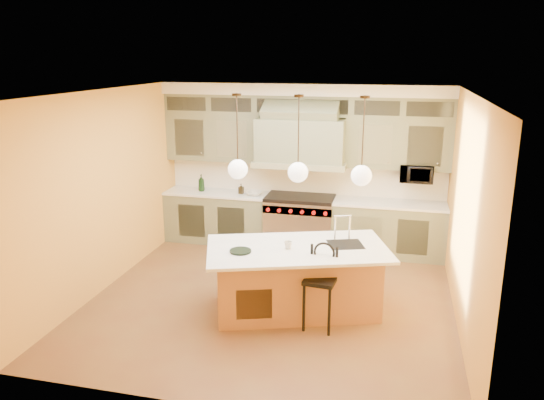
% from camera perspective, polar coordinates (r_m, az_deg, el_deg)
% --- Properties ---
extents(floor, '(5.00, 5.00, 0.00)m').
position_cam_1_polar(floor, '(7.71, 0.00, -10.54)').
color(floor, brown).
rests_on(floor, ground).
extents(ceiling, '(5.00, 5.00, 0.00)m').
position_cam_1_polar(ceiling, '(6.95, 0.00, 11.51)').
color(ceiling, white).
rests_on(ceiling, wall_back).
extents(wall_back, '(5.00, 0.00, 5.00)m').
position_cam_1_polar(wall_back, '(9.58, 3.49, 3.79)').
color(wall_back, gold).
rests_on(wall_back, ground).
extents(wall_front, '(5.00, 0.00, 5.00)m').
position_cam_1_polar(wall_front, '(4.93, -6.84, -7.64)').
color(wall_front, gold).
rests_on(wall_front, ground).
extents(wall_left, '(0.00, 5.00, 5.00)m').
position_cam_1_polar(wall_left, '(8.13, -17.41, 1.01)').
color(wall_left, gold).
rests_on(wall_left, ground).
extents(wall_right, '(0.00, 5.00, 5.00)m').
position_cam_1_polar(wall_right, '(7.07, 20.13, -1.34)').
color(wall_right, gold).
rests_on(wall_right, ground).
extents(back_cabinetry, '(5.00, 0.77, 2.90)m').
position_cam_1_polar(back_cabinetry, '(9.32, 3.20, 3.35)').
color(back_cabinetry, '#747B5B').
rests_on(back_cabinetry, floor).
extents(range, '(1.20, 0.74, 0.96)m').
position_cam_1_polar(range, '(9.48, 3.02, -2.35)').
color(range, silver).
rests_on(range, floor).
extents(kitchen_island, '(2.64, 1.95, 1.35)m').
position_cam_1_polar(kitchen_island, '(7.21, 2.70, -8.32)').
color(kitchen_island, '#AF723E').
rests_on(kitchen_island, floor).
extents(counter_stool, '(0.42, 0.42, 1.10)m').
position_cam_1_polar(counter_stool, '(6.75, 5.29, -8.70)').
color(counter_stool, black).
rests_on(counter_stool, floor).
extents(microwave, '(0.54, 0.37, 0.30)m').
position_cam_1_polar(microwave, '(9.20, 15.27, 2.79)').
color(microwave, black).
rests_on(microwave, back_cabinetry).
extents(oil_bottle_a, '(0.14, 0.14, 0.31)m').
position_cam_1_polar(oil_bottle_a, '(9.82, -7.61, 1.84)').
color(oil_bottle_a, black).
rests_on(oil_bottle_a, back_cabinetry).
extents(oil_bottle_b, '(0.09, 0.09, 0.18)m').
position_cam_1_polar(oil_bottle_b, '(9.58, -3.34, 1.23)').
color(oil_bottle_b, black).
rests_on(oil_bottle_b, back_cabinetry).
extents(fruit_bowl, '(0.33, 0.33, 0.07)m').
position_cam_1_polar(fruit_bowl, '(9.47, -1.91, 0.73)').
color(fruit_bowl, silver).
rests_on(fruit_bowl, back_cabinetry).
extents(cup, '(0.12, 0.12, 0.10)m').
position_cam_1_polar(cup, '(6.93, 1.74, -4.87)').
color(cup, beige).
rests_on(cup, kitchen_island).
extents(pendant_left, '(0.26, 0.26, 1.11)m').
position_cam_1_polar(pendant_left, '(6.94, -3.70, 3.55)').
color(pendant_left, '#2D2319').
rests_on(pendant_left, ceiling).
extents(pendant_center, '(0.26, 0.26, 1.11)m').
position_cam_1_polar(pendant_center, '(6.76, 2.81, 3.23)').
color(pendant_center, '#2D2319').
rests_on(pendant_center, ceiling).
extents(pendant_right, '(0.26, 0.26, 1.11)m').
position_cam_1_polar(pendant_right, '(6.66, 9.60, 2.86)').
color(pendant_right, '#2D2319').
rests_on(pendant_right, ceiling).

